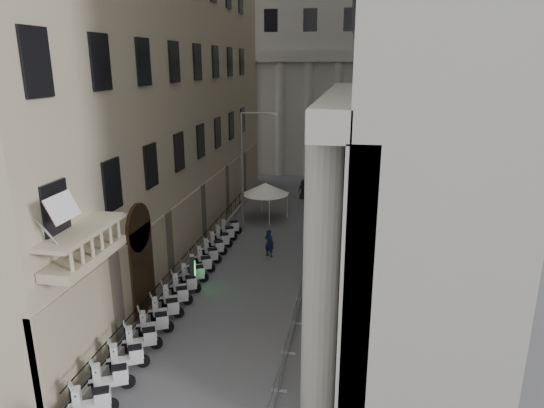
% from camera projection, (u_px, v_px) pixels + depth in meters
% --- Properties ---
extents(far_building, '(22.00, 10.00, 30.00)m').
position_uv_depth(far_building, '(314.00, 33.00, 53.32)').
color(far_building, '#B6B4AC').
rests_on(far_building, ground).
extents(iron_fence, '(0.30, 28.00, 1.40)m').
position_uv_depth(iron_fence, '(195.00, 264.00, 29.94)').
color(iron_fence, black).
rests_on(iron_fence, ground).
extents(blue_awning, '(1.60, 3.00, 3.00)m').
position_uv_depth(blue_awning, '(338.00, 229.00, 36.09)').
color(blue_awning, navy).
rests_on(blue_awning, ground).
extents(flag, '(1.00, 1.40, 8.20)m').
position_uv_depth(flag, '(88.00, 406.00, 17.60)').
color(flag, '#9E0C11').
rests_on(flag, ground).
extents(scooter_2, '(1.50, 1.11, 1.50)m').
position_uv_depth(scooter_2, '(113.00, 391.00, 18.42)').
color(scooter_2, silver).
rests_on(scooter_2, ground).
extents(scooter_3, '(1.50, 1.11, 1.50)m').
position_uv_depth(scooter_3, '(129.00, 369.00, 19.69)').
color(scooter_3, silver).
rests_on(scooter_3, ground).
extents(scooter_4, '(1.50, 1.11, 1.50)m').
position_uv_depth(scooter_4, '(143.00, 351.00, 20.97)').
color(scooter_4, silver).
rests_on(scooter_4, ground).
extents(scooter_5, '(1.50, 1.11, 1.50)m').
position_uv_depth(scooter_5, '(156.00, 334.00, 22.24)').
color(scooter_5, silver).
rests_on(scooter_5, ground).
extents(scooter_6, '(1.50, 1.11, 1.50)m').
position_uv_depth(scooter_6, '(167.00, 319.00, 23.52)').
color(scooter_6, silver).
rests_on(scooter_6, ground).
extents(scooter_7, '(1.50, 1.11, 1.50)m').
position_uv_depth(scooter_7, '(177.00, 306.00, 24.79)').
color(scooter_7, silver).
rests_on(scooter_7, ground).
extents(scooter_8, '(1.50, 1.11, 1.50)m').
position_uv_depth(scooter_8, '(186.00, 294.00, 26.07)').
color(scooter_8, silver).
rests_on(scooter_8, ground).
extents(scooter_9, '(1.50, 1.11, 1.50)m').
position_uv_depth(scooter_9, '(194.00, 283.00, 27.34)').
color(scooter_9, silver).
rests_on(scooter_9, ground).
extents(scooter_10, '(1.50, 1.11, 1.50)m').
position_uv_depth(scooter_10, '(201.00, 273.00, 28.61)').
color(scooter_10, silver).
rests_on(scooter_10, ground).
extents(scooter_11, '(1.50, 1.11, 1.50)m').
position_uv_depth(scooter_11, '(208.00, 264.00, 29.89)').
color(scooter_11, silver).
rests_on(scooter_11, ground).
extents(scooter_12, '(1.50, 1.11, 1.50)m').
position_uv_depth(scooter_12, '(214.00, 256.00, 31.16)').
color(scooter_12, silver).
rests_on(scooter_12, ground).
extents(scooter_13, '(1.50, 1.11, 1.50)m').
position_uv_depth(scooter_13, '(220.00, 248.00, 32.44)').
color(scooter_13, silver).
rests_on(scooter_13, ground).
extents(scooter_14, '(1.50, 1.11, 1.50)m').
position_uv_depth(scooter_14, '(225.00, 241.00, 33.71)').
color(scooter_14, silver).
rests_on(scooter_14, ground).
extents(scooter_15, '(1.50, 1.11, 1.50)m').
position_uv_depth(scooter_15, '(230.00, 235.00, 34.99)').
color(scooter_15, silver).
rests_on(scooter_15, ground).
extents(barrier_1, '(0.60, 2.40, 1.10)m').
position_uv_depth(barrier_1, '(284.00, 371.00, 19.57)').
color(barrier_1, '#989A9F').
rests_on(barrier_1, ground).
extents(barrier_2, '(0.60, 2.40, 1.10)m').
position_uv_depth(barrier_2, '(292.00, 338.00, 21.93)').
color(barrier_2, '#989A9F').
rests_on(barrier_2, ground).
extents(barrier_3, '(0.60, 2.40, 1.10)m').
position_uv_depth(barrier_3, '(299.00, 311.00, 24.29)').
color(barrier_3, '#989A9F').
rests_on(barrier_3, ground).
extents(barrier_4, '(0.60, 2.40, 1.10)m').
position_uv_depth(barrier_4, '(304.00, 289.00, 26.65)').
color(barrier_4, '#989A9F').
rests_on(barrier_4, ground).
extents(barrier_5, '(0.60, 2.40, 1.10)m').
position_uv_depth(barrier_5, '(309.00, 270.00, 29.01)').
color(barrier_5, '#989A9F').
rests_on(barrier_5, ground).
extents(barrier_6, '(0.60, 2.40, 1.10)m').
position_uv_depth(barrier_6, '(313.00, 255.00, 31.38)').
color(barrier_6, '#989A9F').
rests_on(barrier_6, ground).
extents(barrier_7, '(0.60, 2.40, 1.10)m').
position_uv_depth(barrier_7, '(316.00, 241.00, 33.74)').
color(barrier_7, '#989A9F').
rests_on(barrier_7, ground).
extents(barrier_8, '(0.60, 2.40, 1.10)m').
position_uv_depth(barrier_8, '(319.00, 229.00, 36.10)').
color(barrier_8, '#989A9F').
rests_on(barrier_8, ground).
extents(barrier_9, '(0.60, 2.40, 1.10)m').
position_uv_depth(barrier_9, '(322.00, 219.00, 38.46)').
color(barrier_9, '#989A9F').
rests_on(barrier_9, ground).
extents(security_tent, '(3.59, 3.59, 2.92)m').
position_uv_depth(security_tent, '(262.00, 187.00, 38.61)').
color(security_tent, silver).
rests_on(security_tent, ground).
extents(street_lamp, '(2.81, 0.25, 8.62)m').
position_uv_depth(street_lamp, '(247.00, 161.00, 34.82)').
color(street_lamp, '#92959A').
rests_on(street_lamp, ground).
extents(info_kiosk, '(0.49, 0.89, 1.80)m').
position_uv_depth(info_kiosk, '(193.00, 275.00, 26.25)').
color(info_kiosk, black).
rests_on(info_kiosk, ground).
extents(pedestrian_a, '(0.77, 0.65, 1.80)m').
position_uv_depth(pedestrian_a, '(269.00, 243.00, 30.90)').
color(pedestrian_a, black).
rests_on(pedestrian_a, ground).
extents(pedestrian_b, '(1.08, 1.03, 1.76)m').
position_uv_depth(pedestrian_b, '(321.00, 225.00, 34.29)').
color(pedestrian_b, black).
rests_on(pedestrian_b, ground).
extents(pedestrian_c, '(0.88, 0.58, 1.79)m').
position_uv_depth(pedestrian_c, '(303.00, 190.00, 43.77)').
color(pedestrian_c, black).
rests_on(pedestrian_c, ground).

